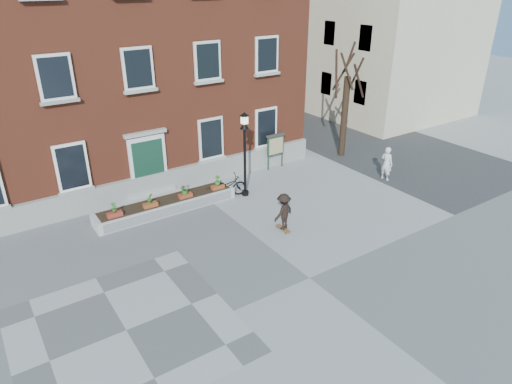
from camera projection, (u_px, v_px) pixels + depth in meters
ground at (310, 278)px, 15.35m from camera, size 100.00×100.00×0.00m
checker_patch at (126, 330)px, 13.09m from camera, size 6.00×6.00×0.01m
bicycle at (226, 187)px, 20.77m from camera, size 2.05×1.06×1.03m
parked_car at (276, 105)px, 33.29m from camera, size 2.29×4.29×1.34m
bystander at (387, 163)px, 22.42m from camera, size 0.49×0.67×1.71m
brick_building at (99, 42)px, 22.12m from camera, size 18.40×10.85×12.60m
planter_assembly at (167, 205)px, 19.61m from camera, size 6.20×1.12×1.15m
bare_tree at (345, 107)px, 24.69m from camera, size 1.83×1.83×6.16m
side_street at (328, 6)px, 36.22m from camera, size 15.20×36.00×14.50m
lamp_post at (245, 143)px, 20.07m from camera, size 0.40×0.40×3.93m
notice_board at (276, 145)px, 23.57m from camera, size 1.10×0.16×1.87m
skateboarder at (284, 212)px, 17.90m from camera, size 1.08×0.78×1.59m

